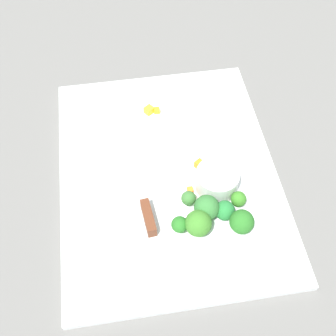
{
  "coord_description": "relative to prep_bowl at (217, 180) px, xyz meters",
  "views": [
    {
      "loc": [
        -0.43,
        0.07,
        0.64
      ],
      "look_at": [
        0.0,
        0.0,
        0.02
      ],
      "focal_mm": 45.7,
      "sensor_mm": 36.0,
      "label": 1
    }
  ],
  "objects": [
    {
      "name": "broccoli_floret_5",
      "position": [
        -0.06,
        -0.0,
        -0.0
      ],
      "size": [
        0.03,
        0.03,
        0.03
      ],
      "color": "#83C25C",
      "rests_on": "cutting_board"
    },
    {
      "name": "broccoli_floret_3",
      "position": [
        -0.07,
        0.08,
        -0.0
      ],
      "size": [
        0.03,
        0.03,
        0.03
      ],
      "color": "#85AE60",
      "rests_on": "cutting_board"
    },
    {
      "name": "carrot_dice_0",
      "position": [
        -0.0,
        0.05,
        -0.02
      ],
      "size": [
        0.01,
        0.01,
        0.01
      ],
      "primitive_type": "cube",
      "rotation": [
        0.0,
        0.0,
        1.56
      ],
      "color": "orange",
      "rests_on": "cutting_board"
    },
    {
      "name": "ground_plane",
      "position": [
        0.05,
        0.08,
        -0.03
      ],
      "size": [
        4.0,
        4.0,
        0.0
      ],
      "primitive_type": "plane",
      "color": "slate"
    },
    {
      "name": "broccoli_floret_6",
      "position": [
        -0.08,
        0.05,
        0.01
      ],
      "size": [
        0.04,
        0.04,
        0.05
      ],
      "color": "#94AC69",
      "rests_on": "cutting_board"
    },
    {
      "name": "broccoli_floret_2",
      "position": [
        -0.09,
        -0.02,
        0.01
      ],
      "size": [
        0.04,
        0.04,
        0.05
      ],
      "color": "#97AE67",
      "rests_on": "cutting_board"
    },
    {
      "name": "chef_knife",
      "position": [
        0.03,
        0.13,
        -0.01
      ],
      "size": [
        0.35,
        0.05,
        0.02
      ],
      "rotation": [
        0.0,
        0.0,
        0.1
      ],
      "color": "silver",
      "rests_on": "cutting_board"
    },
    {
      "name": "broccoli_floret_0",
      "position": [
        -0.05,
        0.03,
        0.0
      ],
      "size": [
        0.04,
        0.04,
        0.05
      ],
      "color": "#90B96B",
      "rests_on": "cutting_board"
    },
    {
      "name": "carrot_dice_1",
      "position": [
        -0.02,
        0.05,
        -0.01
      ],
      "size": [
        0.01,
        0.01,
        0.01
      ],
      "primitive_type": "cube",
      "rotation": [
        0.0,
        0.0,
        1.21
      ],
      "color": "orange",
      "rests_on": "cutting_board"
    },
    {
      "name": "broccoli_floret_4",
      "position": [
        -0.04,
        -0.03,
        -0.0
      ],
      "size": [
        0.03,
        0.03,
        0.03
      ],
      "color": "#86BC5D",
      "rests_on": "cutting_board"
    },
    {
      "name": "broccoli_floret_1",
      "position": [
        -0.03,
        0.05,
        -0.0
      ],
      "size": [
        0.03,
        0.03,
        0.03
      ],
      "color": "#8EB26B",
      "rests_on": "cutting_board"
    },
    {
      "name": "carrot_dice_2",
      "position": [
        0.05,
        0.02,
        -0.01
      ],
      "size": [
        0.02,
        0.02,
        0.01
      ],
      "primitive_type": "cube",
      "rotation": [
        0.0,
        0.0,
        0.58
      ],
      "color": "orange",
      "rests_on": "cutting_board"
    },
    {
      "name": "cutting_board",
      "position": [
        0.05,
        0.08,
        -0.03
      ],
      "size": [
        0.49,
        0.38,
        0.01
      ],
      "primitive_type": "cube",
      "color": "white",
      "rests_on": "ground_plane"
    },
    {
      "name": "pepper_dice_1",
      "position": [
        0.19,
        0.09,
        -0.01
      ],
      "size": [
        0.02,
        0.02,
        0.01
      ],
      "primitive_type": "cube",
      "rotation": [
        0.0,
        0.0,
        0.63
      ],
      "color": "yellow",
      "rests_on": "cutting_board"
    },
    {
      "name": "prep_bowl",
      "position": [
        0.0,
        0.0,
        0.0
      ],
      "size": [
        0.07,
        0.07,
        0.04
      ],
      "primitive_type": "cylinder",
      "color": "white",
      "rests_on": "cutting_board"
    },
    {
      "name": "pepper_dice_0",
      "position": [
        0.19,
        0.07,
        -0.02
      ],
      "size": [
        0.01,
        0.01,
        0.01
      ],
      "primitive_type": "cube",
      "rotation": [
        0.0,
        0.0,
        3.09
      ],
      "color": "yellow",
      "rests_on": "cutting_board"
    }
  ]
}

